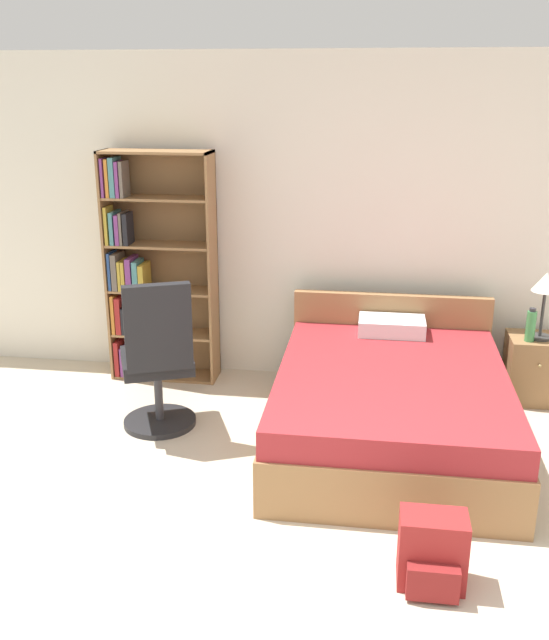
{
  "coord_description": "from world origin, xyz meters",
  "views": [
    {
      "loc": [
        0.29,
        -2.4,
        2.37
      ],
      "look_at": [
        -0.34,
        1.98,
        0.88
      ],
      "focal_mm": 40.0,
      "sensor_mm": 36.0,
      "label": 1
    }
  ],
  "objects_px": {
    "bed": "(390,403)",
    "nightstand": "(533,368)",
    "office_chair": "(158,362)",
    "backpack_red": "(432,553)",
    "bookshelf": "(148,272)",
    "table_lamp": "(546,288)",
    "water_bottle": "(531,326)"
  },
  "relations": [
    {
      "from": "bed",
      "to": "nightstand",
      "type": "height_order",
      "value": "bed"
    },
    {
      "from": "office_chair",
      "to": "backpack_red",
      "type": "xyz_separation_m",
      "value": [
        1.8,
        -1.4,
        -0.34
      ]
    },
    {
      "from": "bookshelf",
      "to": "table_lamp",
      "type": "distance_m",
      "value": 3.09
    },
    {
      "from": "backpack_red",
      "to": "bed",
      "type": "bearing_deg",
      "value": 97.41
    },
    {
      "from": "bookshelf",
      "to": "nightstand",
      "type": "bearing_deg",
      "value": -0.93
    },
    {
      "from": "office_chair",
      "to": "water_bottle",
      "type": "distance_m",
      "value": 2.76
    },
    {
      "from": "nightstand",
      "to": "backpack_red",
      "type": "bearing_deg",
      "value": -111.28
    },
    {
      "from": "water_bottle",
      "to": "nightstand",
      "type": "bearing_deg",
      "value": 51.74
    },
    {
      "from": "bookshelf",
      "to": "backpack_red",
      "type": "bearing_deg",
      "value": -47.68
    },
    {
      "from": "bed",
      "to": "table_lamp",
      "type": "bearing_deg",
      "value": 36.29
    },
    {
      "from": "bed",
      "to": "water_bottle",
      "type": "relative_size",
      "value": 7.8
    },
    {
      "from": "bookshelf",
      "to": "bed",
      "type": "xyz_separation_m",
      "value": [
        1.97,
        -0.89,
        -0.62
      ]
    },
    {
      "from": "bed",
      "to": "backpack_red",
      "type": "relative_size",
      "value": 5.29
    },
    {
      "from": "bed",
      "to": "office_chair",
      "type": "distance_m",
      "value": 1.63
    },
    {
      "from": "office_chair",
      "to": "water_bottle",
      "type": "relative_size",
      "value": 4.38
    },
    {
      "from": "nightstand",
      "to": "water_bottle",
      "type": "relative_size",
      "value": 2.0
    },
    {
      "from": "water_bottle",
      "to": "backpack_red",
      "type": "xyz_separation_m",
      "value": [
        -0.83,
        -2.23,
        -0.46
      ]
    },
    {
      "from": "bed",
      "to": "backpack_red",
      "type": "height_order",
      "value": "bed"
    },
    {
      "from": "bed",
      "to": "office_chair",
      "type": "relative_size",
      "value": 1.78
    },
    {
      "from": "table_lamp",
      "to": "nightstand",
      "type": "bearing_deg",
      "value": 123.38
    },
    {
      "from": "office_chair",
      "to": "nightstand",
      "type": "height_order",
      "value": "office_chair"
    },
    {
      "from": "water_bottle",
      "to": "table_lamp",
      "type": "bearing_deg",
      "value": 39.21
    },
    {
      "from": "bed",
      "to": "water_bottle",
      "type": "height_order",
      "value": "bed"
    },
    {
      "from": "bookshelf",
      "to": "office_chair",
      "type": "distance_m",
      "value": 1.11
    },
    {
      "from": "water_bottle",
      "to": "backpack_red",
      "type": "distance_m",
      "value": 2.43
    },
    {
      "from": "bookshelf",
      "to": "nightstand",
      "type": "distance_m",
      "value": 3.14
    },
    {
      "from": "office_chair",
      "to": "nightstand",
      "type": "bearing_deg",
      "value": 18.98
    },
    {
      "from": "bookshelf",
      "to": "table_lamp",
      "type": "height_order",
      "value": "bookshelf"
    },
    {
      "from": "bookshelf",
      "to": "bed",
      "type": "height_order",
      "value": "bookshelf"
    },
    {
      "from": "nightstand",
      "to": "table_lamp",
      "type": "distance_m",
      "value": 0.66
    },
    {
      "from": "nightstand",
      "to": "backpack_red",
      "type": "height_order",
      "value": "nightstand"
    },
    {
      "from": "bookshelf",
      "to": "bed",
      "type": "bearing_deg",
      "value": -24.31
    }
  ]
}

